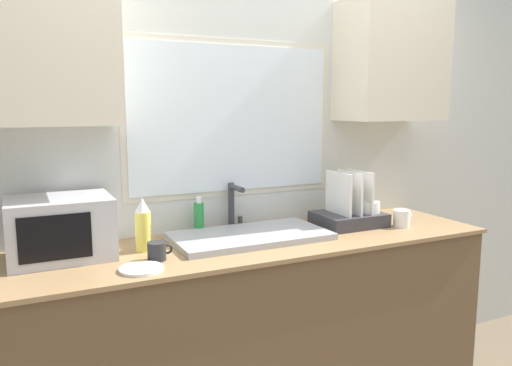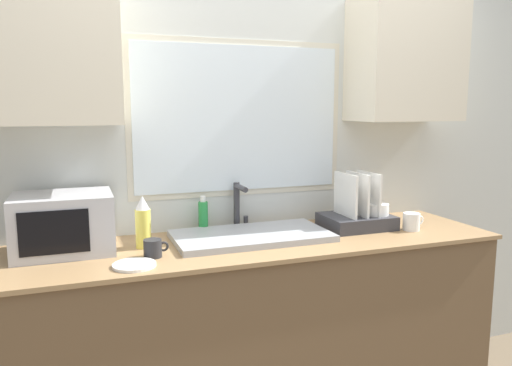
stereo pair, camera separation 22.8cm
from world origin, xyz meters
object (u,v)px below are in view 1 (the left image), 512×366
faucet (234,203)px  soap_bottle (199,217)px  microwave (60,228)px  spray_bottle (143,226)px  mug_near_sink (157,251)px  dish_rack (351,213)px

faucet → soap_bottle: faucet is taller
microwave → spray_bottle: size_ratio=1.74×
microwave → mug_near_sink: 0.42m
microwave → dish_rack: size_ratio=1.19×
faucet → soap_bottle: (-0.19, 0.00, -0.06)m
faucet → microwave: microwave is taller
soap_bottle → mug_near_sink: bearing=-131.3°
dish_rack → spray_bottle: (-1.10, 0.01, 0.04)m
microwave → soap_bottle: size_ratio=2.23×
microwave → mug_near_sink: microwave is taller
microwave → spray_bottle: 0.34m
spray_bottle → mug_near_sink: spray_bottle is taller
faucet → dish_rack: bearing=-18.0°
dish_rack → spray_bottle: size_ratio=1.46×
soap_bottle → spray_bottle: bearing=-150.2°
microwave → dish_rack: 1.44m
microwave → mug_near_sink: size_ratio=3.88×
spray_bottle → faucet: bearing=19.8°
dish_rack → mug_near_sink: 1.09m
spray_bottle → mug_near_sink: size_ratio=2.23×
spray_bottle → soap_bottle: 0.37m
dish_rack → spray_bottle: bearing=179.5°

